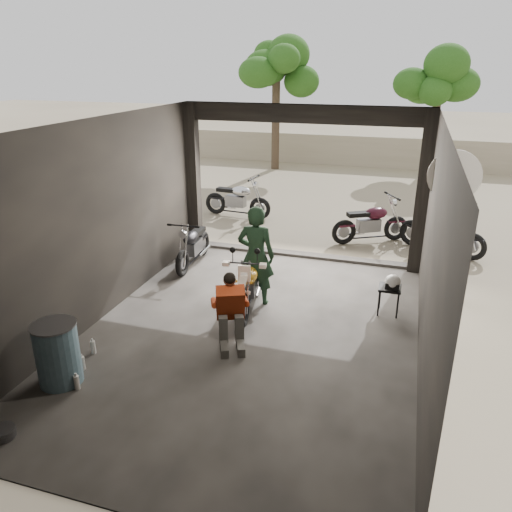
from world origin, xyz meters
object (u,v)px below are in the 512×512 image
Objects in this scene: outside_bike_b at (371,219)px; stool at (390,291)px; rider at (256,256)px; helmet at (393,282)px; oil_drum at (58,355)px; main_bike at (250,281)px; outside_bike_a at (237,196)px; sign_post at (451,199)px; mechanic at (231,314)px; outside_bike_c at (443,228)px; left_bike at (193,242)px.

outside_bike_b is 3.61m from stool.
rider is at bearing 127.09° from outside_bike_b.
oil_drum reaches higher than helmet.
outside_bike_a is (-2.01, 5.10, 0.03)m from main_bike.
main_bike is 3.17× the size of stool.
helmet is at bearing -132.16° from outside_bike_a.
sign_post is (3.09, 1.55, 1.26)m from main_bike.
mechanic is 2.39m from oil_drum.
stool is (2.16, 1.74, -0.11)m from mechanic.
mechanic is (-3.09, -5.05, -0.04)m from outside_bike_c.
rider is at bearing -172.75° from sign_post.
main_bike is 0.95× the size of outside_bike_a.
sign_post is (1.46, -2.51, 1.24)m from outside_bike_b.
rider is (-1.61, -3.80, 0.33)m from outside_bike_b.
sign_post is at bearing 29.50° from helmet.
main_bike reaches higher than oil_drum.
outside_bike_b is (3.65, -1.04, -0.01)m from outside_bike_a.
rider reaches higher than left_bike.
left_bike is 4.29m from oil_drum.
mechanic is at bearing 173.28° from outside_bike_c.
outside_bike_a is at bearing 100.85° from outside_bike_c.
rider is 3.51m from oil_drum.
main_bike is 2.33m from stool.
stool is 1.90m from sign_post.
left_bike is 0.92× the size of outside_bike_b.
outside_bike_c reaches higher than mechanic.
rider is at bearing 69.39° from mechanic.
stool is at bearing 160.18° from outside_bike_b.
outside_bike_c is 1.98× the size of oil_drum.
left_bike is 4.99m from sign_post.
helmet is 1.78m from sign_post.
main_bike is 1.47× the size of mechanic.
rider is at bearing 59.75° from oil_drum.
mechanic reaches higher than helmet.
left_bike is at bearing 139.60° from outside_bike_c.
oil_drum is 0.33× the size of sign_post.
outside_bike_a is 1.93× the size of oil_drum.
outside_bike_b is at bearing -101.06° from outside_bike_a.
rider is at bearing 75.54° from main_bike.
outside_bike_a is at bearing 103.24° from main_bike.
oil_drum is (-4.03, -3.22, -0.19)m from helmet.
sign_post reaches higher than rider.
stool is at bearing -176.46° from rider.
main_bike is 0.90× the size of rider.
sign_post reaches higher than outside_bike_c.
stool is at bearing -17.16° from left_bike.
stool is at bearing -143.89° from sign_post.
outside_bike_c is at bearing -98.93° from outside_bike_a.
outside_bike_b reaches higher than main_bike.
main_bike is 4.38m from outside_bike_b.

